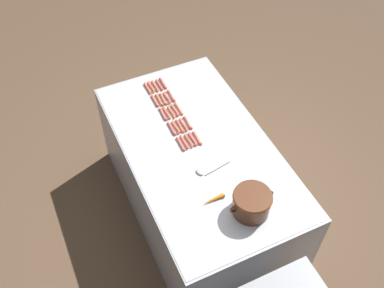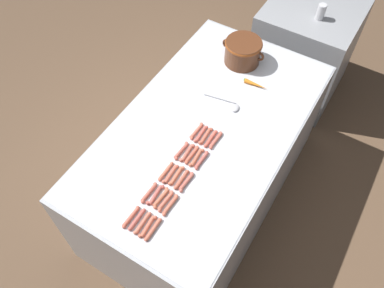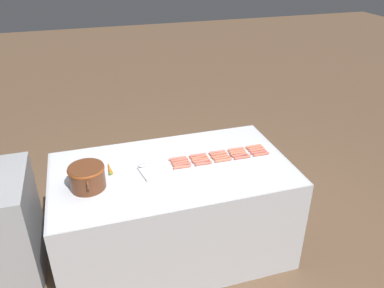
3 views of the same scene
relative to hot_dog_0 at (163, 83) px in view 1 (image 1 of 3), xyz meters
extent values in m
plane|color=brown|center=(0.03, 0.77, -0.88)|extent=(20.00, 20.00, 0.00)
cube|color=#ADAFB5|center=(0.03, 0.77, -0.45)|extent=(1.07, 1.90, 0.86)
cube|color=silver|center=(0.03, 0.77, -0.01)|extent=(1.05, 1.87, 0.00)
cylinder|color=#C55D48|center=(0.00, 0.00, 0.00)|extent=(0.03, 0.13, 0.02)
sphere|color=#C55D48|center=(0.00, -0.06, 0.00)|extent=(0.02, 0.02, 0.02)
sphere|color=#C55D48|center=(0.00, 0.06, 0.00)|extent=(0.02, 0.02, 0.02)
cylinder|color=#C15D4A|center=(0.00, 0.17, 0.00)|extent=(0.03, 0.13, 0.02)
sphere|color=#C15D4A|center=(0.00, 0.11, 0.00)|extent=(0.02, 0.02, 0.02)
sphere|color=#C15D4A|center=(0.00, 0.24, 0.00)|extent=(0.02, 0.02, 0.02)
cylinder|color=#CD684D|center=(0.00, 0.34, 0.00)|extent=(0.02, 0.13, 0.02)
sphere|color=#CD684D|center=(0.00, 0.28, 0.00)|extent=(0.02, 0.02, 0.02)
sphere|color=#CD684D|center=(0.00, 0.41, 0.00)|extent=(0.02, 0.02, 0.02)
cylinder|color=#C15E4C|center=(0.00, 0.51, 0.00)|extent=(0.03, 0.13, 0.02)
sphere|color=#C15E4C|center=(0.00, 0.45, 0.00)|extent=(0.02, 0.02, 0.02)
sphere|color=#C15E4C|center=(0.00, 0.58, 0.00)|extent=(0.02, 0.02, 0.02)
cylinder|color=#CD6650|center=(0.00, 0.69, 0.00)|extent=(0.03, 0.13, 0.02)
sphere|color=#CD6650|center=(0.00, 0.63, 0.00)|extent=(0.02, 0.02, 0.02)
sphere|color=#CD6650|center=(0.00, 0.75, 0.00)|extent=(0.02, 0.02, 0.02)
cylinder|color=#C1594D|center=(0.04, 0.01, 0.00)|extent=(0.02, 0.13, 0.02)
sphere|color=#C1594D|center=(0.04, -0.06, 0.00)|extent=(0.02, 0.02, 0.02)
sphere|color=#C1594D|center=(0.04, 0.07, 0.00)|extent=(0.02, 0.02, 0.02)
cylinder|color=#C25B4F|center=(0.04, 0.18, 0.00)|extent=(0.03, 0.13, 0.02)
sphere|color=#C25B4F|center=(0.03, 0.12, 0.00)|extent=(0.02, 0.02, 0.02)
sphere|color=#C25B4F|center=(0.04, 0.24, 0.00)|extent=(0.02, 0.02, 0.02)
cylinder|color=#C5634E|center=(0.04, 0.34, 0.00)|extent=(0.03, 0.13, 0.02)
sphere|color=#C5634E|center=(0.03, 0.28, 0.00)|extent=(0.02, 0.02, 0.02)
sphere|color=#C5634E|center=(0.04, 0.40, 0.00)|extent=(0.02, 0.02, 0.02)
cylinder|color=#C3634F|center=(0.04, 0.52, 0.00)|extent=(0.03, 0.13, 0.02)
sphere|color=#C3634F|center=(0.04, 0.45, 0.00)|extent=(0.02, 0.02, 0.02)
sphere|color=#C3634F|center=(0.04, 0.58, 0.00)|extent=(0.02, 0.02, 0.02)
cylinder|color=#C75C4E|center=(0.04, 0.68, 0.00)|extent=(0.03, 0.13, 0.02)
sphere|color=#C75C4E|center=(0.03, 0.62, 0.00)|extent=(0.02, 0.02, 0.02)
sphere|color=#C75C4E|center=(0.04, 0.75, 0.00)|extent=(0.02, 0.02, 0.02)
cylinder|color=#C56850|center=(0.07, 0.00, 0.00)|extent=(0.03, 0.13, 0.02)
sphere|color=#C56850|center=(0.07, -0.06, 0.00)|extent=(0.02, 0.02, 0.02)
sphere|color=#C56850|center=(0.08, 0.07, 0.00)|extent=(0.02, 0.02, 0.02)
cylinder|color=#C3674A|center=(0.07, 0.18, 0.00)|extent=(0.03, 0.13, 0.02)
sphere|color=#C3674A|center=(0.08, 0.12, 0.00)|extent=(0.02, 0.02, 0.02)
sphere|color=#C3674A|center=(0.07, 0.24, 0.00)|extent=(0.02, 0.02, 0.02)
cylinder|color=#CE6648|center=(0.07, 0.35, 0.00)|extent=(0.03, 0.13, 0.02)
sphere|color=#CE6648|center=(0.07, 0.28, 0.00)|extent=(0.02, 0.02, 0.02)
sphere|color=#CE6648|center=(0.07, 0.41, 0.00)|extent=(0.02, 0.02, 0.02)
cylinder|color=#C75F47|center=(0.07, 0.52, 0.00)|extent=(0.03, 0.13, 0.02)
sphere|color=#C75F47|center=(0.07, 0.46, 0.00)|extent=(0.02, 0.02, 0.02)
sphere|color=#C75F47|center=(0.07, 0.58, 0.00)|extent=(0.02, 0.02, 0.02)
cylinder|color=#BF6149|center=(0.07, 0.69, 0.00)|extent=(0.03, 0.13, 0.02)
sphere|color=#BF6149|center=(0.07, 0.62, 0.00)|extent=(0.02, 0.02, 0.02)
sphere|color=#BF6149|center=(0.07, 0.75, 0.00)|extent=(0.02, 0.02, 0.02)
cylinder|color=#CD634A|center=(0.11, 0.00, 0.00)|extent=(0.03, 0.13, 0.02)
sphere|color=#CD634A|center=(0.10, -0.06, 0.00)|extent=(0.02, 0.02, 0.02)
sphere|color=#CD634A|center=(0.11, 0.07, 0.00)|extent=(0.02, 0.02, 0.02)
cylinder|color=#C56550|center=(0.11, 0.18, 0.00)|extent=(0.03, 0.13, 0.02)
sphere|color=#C56550|center=(0.11, 0.11, 0.00)|extent=(0.02, 0.02, 0.02)
sphere|color=#C56550|center=(0.10, 0.24, 0.00)|extent=(0.02, 0.02, 0.02)
cylinder|color=#BF5F48|center=(0.11, 0.34, 0.00)|extent=(0.02, 0.13, 0.02)
sphere|color=#BF5F48|center=(0.11, 0.28, 0.00)|extent=(0.02, 0.02, 0.02)
sphere|color=#BF5F48|center=(0.11, 0.41, 0.00)|extent=(0.02, 0.02, 0.02)
cylinder|color=#C16548|center=(0.11, 0.52, 0.00)|extent=(0.03, 0.13, 0.02)
sphere|color=#C16548|center=(0.10, 0.45, 0.00)|extent=(0.02, 0.02, 0.02)
sphere|color=#C16548|center=(0.11, 0.58, 0.00)|extent=(0.02, 0.02, 0.02)
cylinder|color=#CC5B4A|center=(0.11, 0.68, 0.00)|extent=(0.03, 0.13, 0.02)
sphere|color=#CC5B4A|center=(0.11, 0.62, 0.00)|extent=(0.02, 0.02, 0.02)
sphere|color=#CC5B4A|center=(0.11, 0.75, 0.00)|extent=(0.02, 0.02, 0.02)
cylinder|color=#CE644C|center=(0.14, 0.00, 0.00)|extent=(0.02, 0.13, 0.02)
sphere|color=#CE644C|center=(0.14, -0.06, 0.00)|extent=(0.02, 0.02, 0.02)
sphere|color=#CE644C|center=(0.14, 0.07, 0.00)|extent=(0.02, 0.02, 0.02)
cylinder|color=#CD634A|center=(0.14, 0.17, 0.00)|extent=(0.03, 0.13, 0.02)
sphere|color=#CD634A|center=(0.15, 0.11, 0.00)|extent=(0.02, 0.02, 0.02)
sphere|color=#CD634A|center=(0.14, 0.24, 0.00)|extent=(0.02, 0.02, 0.02)
cylinder|color=#C26050|center=(0.14, 0.34, 0.00)|extent=(0.03, 0.13, 0.02)
sphere|color=#C26050|center=(0.15, 0.28, 0.00)|extent=(0.02, 0.02, 0.02)
sphere|color=#C26050|center=(0.14, 0.41, 0.00)|extent=(0.02, 0.02, 0.02)
cylinder|color=#C05A4E|center=(0.14, 0.52, 0.00)|extent=(0.03, 0.13, 0.02)
sphere|color=#C05A4E|center=(0.14, 0.45, 0.00)|extent=(0.02, 0.02, 0.02)
sphere|color=#C05A4E|center=(0.14, 0.58, 0.00)|extent=(0.02, 0.02, 0.02)
cylinder|color=#CC6150|center=(0.14, 0.69, 0.00)|extent=(0.03, 0.13, 0.02)
sphere|color=#CC6150|center=(0.14, 0.63, 0.00)|extent=(0.02, 0.02, 0.02)
sphere|color=#CC6150|center=(0.14, 0.76, 0.00)|extent=(0.02, 0.02, 0.02)
cylinder|color=#562D19|center=(-0.05, 1.42, 0.08)|extent=(0.25, 0.25, 0.18)
torus|color=brown|center=(-0.05, 1.42, 0.15)|extent=(0.27, 0.27, 0.03)
torus|color=#562D19|center=(-0.18, 1.42, 0.09)|extent=(0.07, 0.02, 0.07)
torus|color=#562D19|center=(0.07, 1.42, 0.09)|extent=(0.07, 0.02, 0.07)
cylinder|color=#B7B7BC|center=(-0.01, 1.01, -0.01)|extent=(0.22, 0.05, 0.01)
ellipsoid|color=#B7B7BC|center=(0.12, 0.99, 0.00)|extent=(0.06, 0.08, 0.02)
cone|color=orange|center=(0.15, 1.25, 0.00)|extent=(0.17, 0.04, 0.03)
sphere|color=#387F2D|center=(0.06, 1.25, 0.00)|extent=(0.02, 0.02, 0.02)
camera|label=1|loc=(0.98, 2.71, 2.56)|focal=41.54mm
camera|label=2|loc=(0.76, -0.61, 1.97)|focal=36.79mm
camera|label=3|loc=(-2.46, 1.36, 1.60)|focal=35.44mm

